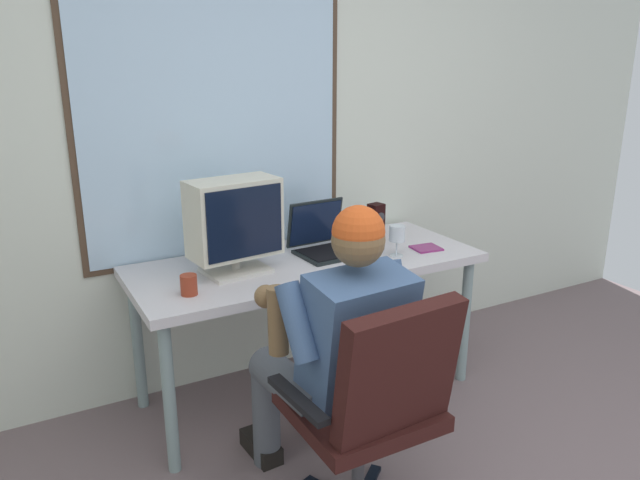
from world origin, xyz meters
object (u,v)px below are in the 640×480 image
Objects in this scene: desk at (308,273)px; laptop at (323,239)px; person_seated at (336,346)px; crt_monitor at (234,220)px; desk_speaker at (376,221)px; coffee_mug at (189,285)px; office_chair at (376,398)px; cd_case at (426,248)px; wine_glass at (397,235)px.

laptop is at bearing 31.37° from desk.
person_seated is 2.78× the size of crt_monitor.
coffee_mug is (-1.16, -0.31, -0.05)m from desk_speaker.
coffee_mug is (-0.42, 0.81, 0.23)m from office_chair.
person_seated is 1.05m from cd_case.
laptop is at bearing 139.84° from wine_glass.
coffee_mug is (-0.79, -0.25, -0.02)m from laptop.
cd_case is (0.86, 0.83, 0.19)m from office_chair.
crt_monitor reaches higher than coffee_mug.
person_seated is at bearing -109.19° from desk.
desk is at bearing 76.48° from office_chair.
wine_glass is (0.80, -0.16, -0.14)m from crt_monitor.
person_seated reaches higher than coffee_mug.
person_seated is at bearing -131.13° from desk_speaker.
laptop reaches higher than office_chair.
crt_monitor is at bearing 31.01° from coffee_mug.
coffee_mug is at bearing -179.82° from wine_glass.
wine_glass is 1.08m from coffee_mug.
desk is at bearing 14.17° from coffee_mug.
cd_case is (0.63, -0.15, 0.07)m from desk.
wine_glass is 0.23m from cd_case.
crt_monitor reaches higher than laptop.
office_chair reaches higher than desk.
crt_monitor reaches higher than desk_speaker.
laptop is (0.39, 0.80, 0.16)m from person_seated.
crt_monitor is 2.25× the size of desk_speaker.
office_chair reaches higher than coffee_mug.
person_seated reaches higher than wine_glass.
office_chair is 0.94m from coffee_mug.
person_seated is (-0.01, 0.26, 0.09)m from office_chair.
desk is at bearing -148.63° from laptop.
office_chair is at bearing -81.72° from crt_monitor.
desk_speaker is 1.20m from coffee_mug.
person_seated reaches higher than cd_case.
wine_glass is at bearing -11.53° from crt_monitor.
cd_case is (1.01, -0.15, -0.25)m from crt_monitor.
wine_glass is at bearing 50.95° from office_chair.
desk is 1.01m from office_chair.
desk is 1.41× the size of person_seated.
person_seated reaches higher than crt_monitor.
cd_case is at bearing -24.77° from laptop.
crt_monitor is (-0.13, 0.72, 0.35)m from person_seated.
desk_speaker is at bearing 16.03° from desk.
laptop is 0.83m from coffee_mug.
cd_case is 1.28m from coffee_mug.
crt_monitor is at bearing 98.28° from office_chair.
cd_case is at bearing -8.31° from crt_monitor.
office_chair is 1.21m from cd_case.
crt_monitor is 0.55m from laptop.
desk is at bearing 70.81° from person_seated.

